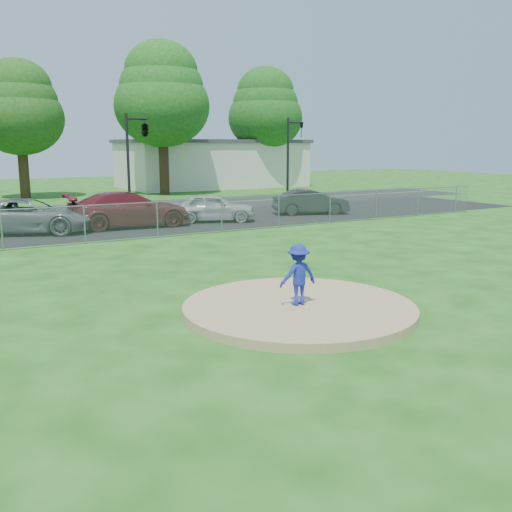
{
  "coord_description": "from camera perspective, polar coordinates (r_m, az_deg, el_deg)",
  "views": [
    {
      "loc": [
        -7.23,
        -10.55,
        3.83
      ],
      "look_at": [
        0.0,
        2.0,
        1.0
      ],
      "focal_mm": 40.0,
      "sensor_mm": 36.0,
      "label": 1
    }
  ],
  "objects": [
    {
      "name": "parked_car_pearl",
      "position": [
        28.92,
        -4.37,
        4.88
      ],
      "size": [
        4.58,
        3.24,
        1.45
      ],
      "primitive_type": "imported",
      "rotation": [
        0.0,
        0.0,
        1.17
      ],
      "color": "#B7B9BB",
      "rests_on": "parking_lot"
    },
    {
      "name": "chain_link_fence",
      "position": [
        23.88,
        -12.09,
        3.4
      ],
      "size": [
        40.0,
        0.06,
        1.5
      ],
      "primitive_type": "cube",
      "color": "gray",
      "rests_on": "ground"
    },
    {
      "name": "pitching_rubber",
      "position": [
        13.45,
        3.84,
        -4.54
      ],
      "size": [
        0.6,
        0.15,
        0.04
      ],
      "primitive_type": "cube",
      "color": "white",
      "rests_on": "pitchers_mound"
    },
    {
      "name": "pitchers_mound",
      "position": [
        13.32,
        4.32,
        -5.23
      ],
      "size": [
        5.4,
        5.4,
        0.2
      ],
      "primitive_type": "cylinder",
      "color": "#A38759",
      "rests_on": "ground"
    },
    {
      "name": "street",
      "position": [
        35.5,
        -18.08,
        4.32
      ],
      "size": [
        60.0,
        7.0,
        0.01
      ],
      "primitive_type": "cube",
      "color": "black",
      "rests_on": "ground"
    },
    {
      "name": "commercial_building",
      "position": [
        53.85,
        -4.45,
        9.25
      ],
      "size": [
        16.4,
        9.4,
        4.3
      ],
      "color": "beige",
      "rests_on": "ground"
    },
    {
      "name": "parked_car_darkred",
      "position": [
        27.53,
        -12.57,
        4.56
      ],
      "size": [
        5.88,
        2.69,
        1.67
      ],
      "primitive_type": "imported",
      "rotation": [
        0.0,
        0.0,
        1.51
      ],
      "color": "maroon",
      "rests_on": "parking_lot"
    },
    {
      "name": "ground",
      "position": [
        22.12,
        -10.41,
        0.9
      ],
      "size": [
        120.0,
        120.0,
        0.0
      ],
      "primitive_type": "plane",
      "color": "#174F11",
      "rests_on": "ground"
    },
    {
      "name": "parking_lot",
      "position": [
        28.26,
        -14.87,
        2.91
      ],
      "size": [
        50.0,
        8.0,
        0.01
      ],
      "primitive_type": "cube",
      "color": "black",
      "rests_on": "ground"
    },
    {
      "name": "parked_car_charcoal",
      "position": [
        32.22,
        5.49,
        5.43
      ],
      "size": [
        4.42,
        2.76,
        1.38
      ],
      "primitive_type": "imported",
      "rotation": [
        0.0,
        0.0,
        1.23
      ],
      "color": "#262629",
      "rests_on": "parking_lot"
    },
    {
      "name": "tree_center",
      "position": [
        45.06,
        -22.62,
        13.59
      ],
      "size": [
        6.16,
        6.16,
        9.84
      ],
      "color": "#352413",
      "rests_on": "ground"
    },
    {
      "name": "traffic_signal_right",
      "position": [
        38.99,
        3.5,
        10.35
      ],
      "size": [
        1.28,
        0.2,
        5.6
      ],
      "color": "black",
      "rests_on": "ground"
    },
    {
      "name": "pitcher",
      "position": [
        13.08,
        4.24,
        -1.89
      ],
      "size": [
        0.94,
        0.57,
        1.41
      ],
      "primitive_type": "imported",
      "rotation": [
        0.0,
        0.0,
        3.1
      ],
      "color": "navy",
      "rests_on": "pitchers_mound"
    },
    {
      "name": "parked_car_gray",
      "position": [
        26.92,
        -21.79,
        3.74
      ],
      "size": [
        6.03,
        4.44,
        1.52
      ],
      "primitive_type": "imported",
      "rotation": [
        0.0,
        0.0,
        1.18
      ],
      "color": "slate",
      "rests_on": "parking_lot"
    },
    {
      "name": "traffic_signal_center",
      "position": [
        34.43,
        -11.22,
        12.15
      ],
      "size": [
        1.42,
        2.48,
        5.6
      ],
      "color": "black",
      "rests_on": "ground"
    },
    {
      "name": "tree_right",
      "position": [
        45.7,
        -9.4,
        15.71
      ],
      "size": [
        7.28,
        7.28,
        11.63
      ],
      "color": "#321F12",
      "rests_on": "ground"
    },
    {
      "name": "tree_far_right",
      "position": [
        53.17,
        0.94,
        14.54
      ],
      "size": [
        6.72,
        6.72,
        10.74
      ],
      "color": "#392515",
      "rests_on": "ground"
    }
  ]
}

